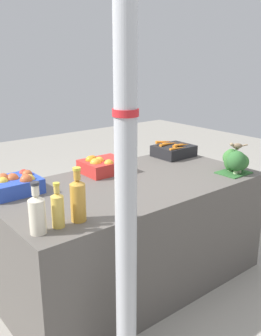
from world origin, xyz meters
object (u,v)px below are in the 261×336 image
at_px(broccoli_pile, 235,161).
at_px(juice_bottle_amber, 78,199).
at_px(juice_bottle_golden, 58,209).
at_px(support_pole, 126,137).
at_px(sparrow_bird, 237,146).
at_px(juice_bottle_cloudy, 37,213).
at_px(carrot_crate, 174,150).
at_px(orange_crate, 102,165).
at_px(apple_crate, 13,184).

distance_m(broccoli_pile, juice_bottle_amber, 1.31).
bearing_deg(juice_bottle_golden, support_pole, -70.32).
bearing_deg(sparrow_bird, juice_bottle_cloudy, 32.48).
distance_m(carrot_crate, juice_bottle_cloudy, 1.64).
bearing_deg(support_pole, juice_bottle_cloudy, 123.01).
distance_m(support_pole, orange_crate, 1.20).
bearing_deg(apple_crate, juice_bottle_golden, -91.70).
distance_m(carrot_crate, broccoli_pile, 0.61).
distance_m(apple_crate, broccoli_pile, 1.53).
relative_size(apple_crate, orange_crate, 1.00).
bearing_deg(broccoli_pile, orange_crate, 140.55).
bearing_deg(juice_bottle_cloudy, orange_crate, 37.10).
xyz_separation_m(orange_crate, broccoli_pile, (0.74, -0.61, 0.04)).
xyz_separation_m(apple_crate, broccoli_pile, (1.40, -0.61, 0.03)).
relative_size(support_pole, juice_bottle_golden, 10.76).
height_order(apple_crate, broccoli_pile, broccoli_pile).
relative_size(juice_bottle_golden, juice_bottle_amber, 0.81).
height_order(support_pole, apple_crate, support_pole).
xyz_separation_m(support_pole, sparrow_bird, (1.29, 0.36, -0.30)).
height_order(apple_crate, juice_bottle_cloudy, juice_bottle_cloudy).
relative_size(support_pole, juice_bottle_cloudy, 9.66).
relative_size(apple_crate, juice_bottle_cloudy, 1.20).
bearing_deg(carrot_crate, juice_bottle_amber, -155.19).
bearing_deg(broccoli_pile, juice_bottle_cloudy, 179.74).
relative_size(support_pole, juice_bottle_amber, 8.71).
xyz_separation_m(support_pole, broccoli_pile, (1.29, 0.37, -0.41)).
bearing_deg(juice_bottle_cloudy, juice_bottle_amber, 0.00).
relative_size(apple_crate, juice_bottle_golden, 1.34).
xyz_separation_m(juice_bottle_amber, sparrow_bird, (1.31, -0.01, 0.08)).
distance_m(apple_crate, juice_bottle_golden, 0.60).
height_order(carrot_crate, broccoli_pile, broccoli_pile).
xyz_separation_m(carrot_crate, broccoli_pile, (0.01, -0.61, 0.04)).
bearing_deg(sparrow_bird, broccoli_pile, -65.92).
bearing_deg(apple_crate, juice_bottle_amber, -80.68).
bearing_deg(sparrow_bird, apple_crate, 9.31).
xyz_separation_m(juice_bottle_cloudy, juice_bottle_golden, (0.11, -0.00, -0.01)).
relative_size(carrot_crate, juice_bottle_amber, 1.08).
height_order(carrot_crate, juice_bottle_golden, juice_bottle_golden).
distance_m(support_pole, sparrow_bird, 1.37).
distance_m(orange_crate, sparrow_bird, 0.97).
height_order(carrot_crate, juice_bottle_amber, juice_bottle_amber).
xyz_separation_m(broccoli_pile, juice_bottle_cloudy, (-1.53, 0.01, 0.01)).
bearing_deg(juice_bottle_amber, apple_crate, 99.32).
xyz_separation_m(apple_crate, juice_bottle_cloudy, (-0.13, -0.60, 0.05)).
bearing_deg(broccoli_pile, juice_bottle_amber, 179.70).
height_order(support_pole, broccoli_pile, support_pole).
xyz_separation_m(orange_crate, sparrow_bird, (0.74, -0.61, 0.15)).
height_order(apple_crate, juice_bottle_amber, juice_bottle_amber).
xyz_separation_m(juice_bottle_cloudy, juice_bottle_amber, (0.23, 0.00, 0.01)).
height_order(apple_crate, juice_bottle_golden, juice_bottle_golden).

